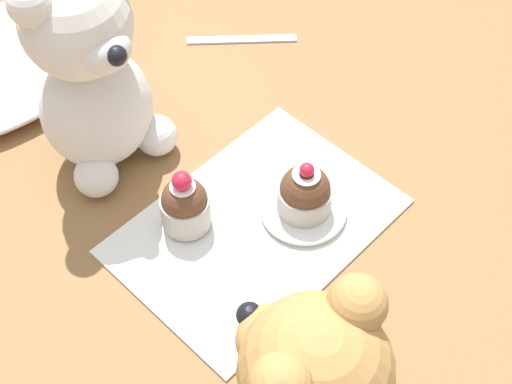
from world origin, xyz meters
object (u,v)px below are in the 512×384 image
(cupcake_near_cream_bear, at_px, (185,204))
(saucer_plate, at_px, (303,208))
(teddy_bear_cream, at_px, (91,77))
(teaspoon, at_px, (242,39))
(cupcake_near_tan_bear, at_px, (305,193))

(cupcake_near_cream_bear, bearing_deg, saucer_plate, -39.08)
(teddy_bear_cream, distance_m, saucer_plate, 0.24)
(cupcake_near_cream_bear, xyz_separation_m, teaspoon, (0.23, 0.15, -0.03))
(teddy_bear_cream, relative_size, cupcake_near_cream_bear, 3.16)
(cupcake_near_cream_bear, distance_m, saucer_plate, 0.12)
(saucer_plate, bearing_deg, cupcake_near_cream_bear, 140.92)
(saucer_plate, bearing_deg, teddy_bear_cream, 112.62)
(cupcake_near_tan_bear, bearing_deg, teddy_bear_cream, 112.62)
(cupcake_near_tan_bear, bearing_deg, teaspoon, 57.93)
(teddy_bear_cream, distance_m, teaspoon, 0.25)
(teddy_bear_cream, relative_size, cupcake_near_tan_bear, 3.57)
(cupcake_near_cream_bear, height_order, cupcake_near_tan_bear, cupcake_near_cream_bear)
(cupcake_near_tan_bear, height_order, teaspoon, cupcake_near_tan_bear)
(teddy_bear_cream, height_order, saucer_plate, teddy_bear_cream)
(cupcake_near_cream_bear, bearing_deg, teaspoon, 33.74)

